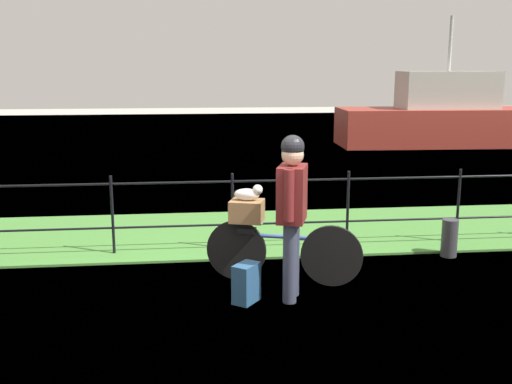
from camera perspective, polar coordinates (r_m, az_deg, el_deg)
ground_plane at (r=5.79m, az=-0.73°, el=-11.81°), size 60.00×60.00×0.00m
grass_strip at (r=8.49m, az=-2.63°, el=-3.94°), size 27.00×2.40×0.03m
harbor_water at (r=15.93m, az=-4.41°, el=3.44°), size 30.00×30.00×0.00m
iron_fence at (r=7.55m, az=-2.26°, el=-1.43°), size 18.04×0.04×1.02m
bicycle_main at (r=6.53m, az=2.47°, el=-5.69°), size 1.66×0.56×0.67m
wooden_crate at (r=6.48m, az=-0.89°, el=-1.83°), size 0.42×0.38×0.24m
terrier_dog at (r=6.43m, az=-0.68°, el=-0.14°), size 0.32×0.22×0.18m
cyclist_person at (r=5.91m, az=3.47°, el=-1.08°), size 0.37×0.52×1.68m
backpack_on_paving at (r=6.04m, az=-0.94°, el=-8.72°), size 0.31×0.33×0.40m
mooring_bollard at (r=7.82m, az=18.06°, el=-4.21°), size 0.20×0.20×0.47m
moored_boat_near at (r=18.98m, az=17.71°, el=6.75°), size 6.49×2.21×3.81m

